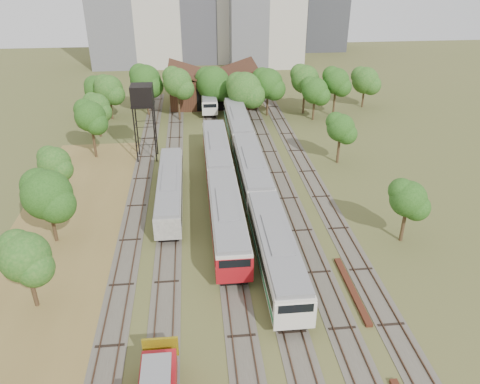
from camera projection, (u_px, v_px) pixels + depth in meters
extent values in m
plane|color=#475123|center=(260.00, 300.00, 39.96)|extent=(240.00, 240.00, 0.00)
cube|color=brown|center=(65.00, 258.00, 45.37)|extent=(14.00, 60.00, 0.04)
cube|color=#4C473D|center=(142.00, 179.00, 60.91)|extent=(2.60, 80.00, 0.06)
cube|color=#472D1E|center=(136.00, 178.00, 60.80)|extent=(0.08, 80.00, 0.14)
cube|color=#472D1E|center=(147.00, 178.00, 60.93)|extent=(0.08, 80.00, 0.14)
cube|color=#4C473D|center=(173.00, 177.00, 61.27)|extent=(2.60, 80.00, 0.06)
cube|color=#472D1E|center=(167.00, 177.00, 61.16)|extent=(0.08, 80.00, 0.14)
cube|color=#472D1E|center=(178.00, 176.00, 61.29)|extent=(0.08, 80.00, 0.14)
cube|color=#4C473D|center=(218.00, 175.00, 61.81)|extent=(2.60, 80.00, 0.06)
cube|color=#472D1E|center=(213.00, 175.00, 61.71)|extent=(0.08, 80.00, 0.14)
cube|color=#472D1E|center=(224.00, 174.00, 61.84)|extent=(0.08, 80.00, 0.14)
cube|color=#4C473D|center=(248.00, 174.00, 62.18)|extent=(2.60, 80.00, 0.06)
cube|color=#472D1E|center=(243.00, 174.00, 62.07)|extent=(0.08, 80.00, 0.14)
cube|color=#472D1E|center=(254.00, 173.00, 62.20)|extent=(0.08, 80.00, 0.14)
cube|color=#4C473D|center=(278.00, 173.00, 62.54)|extent=(2.60, 80.00, 0.06)
cube|color=#472D1E|center=(273.00, 172.00, 62.44)|extent=(0.08, 80.00, 0.14)
cube|color=#472D1E|center=(283.00, 172.00, 62.57)|extent=(0.08, 80.00, 0.14)
cube|color=#4C473D|center=(307.00, 171.00, 62.91)|extent=(2.60, 80.00, 0.06)
cube|color=#472D1E|center=(302.00, 171.00, 62.80)|extent=(0.08, 80.00, 0.14)
cube|color=#472D1E|center=(313.00, 171.00, 62.93)|extent=(0.08, 80.00, 0.14)
cube|color=black|center=(227.00, 234.00, 48.29)|extent=(2.44, 15.64, 0.89)
cube|color=beige|center=(227.00, 219.00, 47.44)|extent=(3.21, 17.00, 2.77)
cube|color=black|center=(227.00, 216.00, 47.29)|extent=(3.27, 15.64, 0.94)
cube|color=slate|center=(227.00, 205.00, 46.71)|extent=(2.95, 16.66, 0.40)
cube|color=maroon|center=(227.00, 226.00, 47.80)|extent=(3.27, 16.66, 0.50)
cube|color=maroon|center=(235.00, 271.00, 40.05)|extent=(3.25, 0.25, 2.49)
cube|color=black|center=(217.00, 165.00, 63.72)|extent=(2.44, 15.64, 0.89)
cube|color=beige|center=(217.00, 153.00, 62.88)|extent=(3.21, 17.00, 2.77)
cube|color=black|center=(217.00, 150.00, 62.72)|extent=(3.27, 15.64, 0.94)
cube|color=slate|center=(217.00, 142.00, 62.15)|extent=(2.95, 16.66, 0.40)
cube|color=maroon|center=(217.00, 158.00, 63.24)|extent=(3.27, 16.66, 0.50)
cube|color=black|center=(275.00, 267.00, 43.36)|extent=(2.42, 15.64, 0.88)
cube|color=beige|center=(276.00, 251.00, 42.52)|extent=(3.19, 17.00, 2.75)
cube|color=black|center=(276.00, 248.00, 42.36)|extent=(3.25, 15.64, 0.94)
cube|color=slate|center=(277.00, 236.00, 41.79)|extent=(2.94, 16.66, 0.40)
cube|color=#196736|center=(276.00, 258.00, 42.87)|extent=(3.25, 16.66, 0.50)
cube|color=beige|center=(295.00, 316.00, 35.13)|extent=(3.23, 0.25, 2.48)
cube|color=black|center=(252.00, 183.00, 58.79)|extent=(2.42, 15.64, 0.88)
cube|color=beige|center=(252.00, 170.00, 57.95)|extent=(3.19, 17.00, 2.75)
cube|color=black|center=(252.00, 168.00, 57.80)|extent=(3.25, 15.64, 0.94)
cube|color=slate|center=(252.00, 159.00, 57.22)|extent=(2.94, 16.66, 0.40)
cube|color=#196736|center=(252.00, 176.00, 58.31)|extent=(3.25, 16.66, 0.50)
cube|color=black|center=(238.00, 134.00, 74.23)|extent=(2.42, 15.64, 0.88)
cube|color=beige|center=(238.00, 124.00, 73.39)|extent=(3.19, 17.00, 2.75)
cube|color=black|center=(238.00, 122.00, 73.24)|extent=(3.25, 15.64, 0.94)
cube|color=slate|center=(238.00, 114.00, 72.66)|extent=(2.94, 16.66, 0.40)
cube|color=#196736|center=(238.00, 128.00, 73.74)|extent=(3.25, 16.66, 0.50)
cube|color=black|center=(208.00, 104.00, 89.00)|extent=(2.04, 14.72, 0.74)
cube|color=beige|center=(208.00, 96.00, 88.29)|extent=(2.69, 16.00, 2.32)
cube|color=black|center=(208.00, 95.00, 88.16)|extent=(2.75, 14.72, 0.79)
cube|color=slate|center=(208.00, 89.00, 87.68)|extent=(2.48, 15.68, 0.33)
cube|color=#196736|center=(208.00, 100.00, 88.59)|extent=(2.75, 15.68, 0.42)
cube|color=beige|center=(210.00, 110.00, 81.33)|extent=(2.73, 0.25, 2.09)
cube|color=maroon|center=(158.00, 383.00, 30.40)|extent=(2.35, 4.40, 1.41)
cube|color=gold|center=(161.00, 347.00, 33.20)|extent=(2.53, 0.20, 1.69)
cube|color=slate|center=(155.00, 376.00, 28.98)|extent=(1.88, 3.60, 0.19)
cube|color=black|center=(171.00, 201.00, 54.86)|extent=(2.08, 16.56, 0.76)
cube|color=gray|center=(170.00, 189.00, 54.14)|extent=(2.74, 18.00, 2.37)
cube|color=black|center=(170.00, 187.00, 54.01)|extent=(2.80, 16.56, 0.80)
cube|color=slate|center=(169.00, 178.00, 53.51)|extent=(2.53, 17.64, 0.34)
cylinder|color=black|center=(135.00, 136.00, 63.94)|extent=(0.19, 0.19, 7.75)
cylinder|color=black|center=(155.00, 135.00, 64.18)|extent=(0.19, 0.19, 7.75)
cylinder|color=black|center=(137.00, 130.00, 66.25)|extent=(0.19, 0.19, 7.75)
cylinder|color=black|center=(156.00, 129.00, 66.49)|extent=(0.19, 0.19, 7.75)
cube|color=black|center=(143.00, 105.00, 63.38)|extent=(3.05, 3.05, 0.20)
cube|color=black|center=(142.00, 95.00, 62.73)|extent=(2.90, 2.90, 2.61)
cube|color=#4E2416|center=(352.00, 289.00, 40.93)|extent=(0.56, 9.00, 0.29)
cube|color=#381E14|center=(213.00, 89.00, 89.75)|extent=(16.00, 11.00, 5.50)
cube|color=#381E14|center=(191.00, 72.00, 87.84)|extent=(8.45, 11.55, 2.96)
cube|color=#381E14|center=(233.00, 71.00, 88.57)|extent=(8.45, 11.55, 2.96)
cube|color=black|center=(214.00, 100.00, 85.20)|extent=(6.40, 0.15, 4.12)
cylinder|color=#382616|center=(33.00, 287.00, 38.44)|extent=(0.36, 0.36, 3.88)
sphere|color=#1A4512|center=(25.00, 257.00, 37.06)|extent=(4.06, 4.06, 4.06)
cylinder|color=#382616|center=(53.00, 223.00, 47.06)|extent=(0.36, 0.36, 4.21)
sphere|color=#1A4512|center=(47.00, 195.00, 45.55)|extent=(4.91, 4.91, 4.91)
cylinder|color=#382616|center=(58.00, 183.00, 56.10)|extent=(0.36, 0.36, 3.37)
sphere|color=#1A4512|center=(54.00, 163.00, 54.90)|extent=(3.84, 3.84, 3.84)
cylinder|color=#382616|center=(94.00, 141.00, 66.25)|extent=(0.36, 0.36, 4.78)
sphere|color=#1A4512|center=(90.00, 116.00, 64.54)|extent=(4.25, 4.25, 4.25)
cylinder|color=#382616|center=(99.00, 125.00, 73.84)|extent=(0.36, 0.36, 3.82)
sphere|color=#1A4512|center=(97.00, 107.00, 72.48)|extent=(4.15, 4.15, 4.15)
cylinder|color=#382616|center=(101.00, 105.00, 84.03)|extent=(0.36, 0.36, 3.47)
sphere|color=#1A4512|center=(99.00, 90.00, 82.79)|extent=(5.08, 5.08, 5.08)
cylinder|color=#382616|center=(111.00, 108.00, 81.39)|extent=(0.36, 0.36, 4.16)
sphere|color=#1A4512|center=(109.00, 89.00, 79.90)|extent=(4.81, 4.81, 4.81)
cylinder|color=#382616|center=(148.00, 102.00, 83.25)|extent=(0.36, 0.36, 4.93)
sphere|color=#1A4512|center=(146.00, 80.00, 81.49)|extent=(5.35, 5.35, 5.35)
cylinder|color=#382616|center=(179.00, 105.00, 80.80)|extent=(0.36, 0.36, 5.16)
sphere|color=#1A4512|center=(178.00, 82.00, 78.95)|extent=(4.84, 4.84, 4.84)
cylinder|color=#382616|center=(214.00, 100.00, 85.55)|extent=(0.36, 0.36, 4.00)
sphere|color=#1A4512|center=(213.00, 84.00, 84.12)|extent=(6.12, 6.12, 6.12)
cylinder|color=#382616|center=(244.00, 108.00, 80.84)|extent=(0.36, 0.36, 4.23)
sphere|color=#1A4512|center=(245.00, 90.00, 79.33)|extent=(5.94, 5.94, 5.94)
cylinder|color=#382616|center=(267.00, 103.00, 83.11)|extent=(0.36, 0.36, 4.53)
sphere|color=#1A4512|center=(268.00, 84.00, 81.49)|extent=(5.26, 5.26, 5.26)
cylinder|color=#382616|center=(304.00, 100.00, 84.20)|extent=(0.36, 0.36, 4.85)
sphere|color=#1A4512|center=(305.00, 79.00, 82.46)|extent=(4.94, 4.94, 4.94)
cylinder|color=#382616|center=(334.00, 103.00, 82.71)|extent=(0.36, 0.36, 4.94)
sphere|color=#1A4512|center=(336.00, 81.00, 80.94)|extent=(4.50, 4.50, 4.50)
cylinder|color=#382616|center=(363.00, 97.00, 87.71)|extent=(0.36, 0.36, 3.98)
sphere|color=#1A4512|center=(365.00, 80.00, 86.29)|extent=(4.87, 4.87, 4.87)
cylinder|color=#382616|center=(403.00, 224.00, 47.23)|extent=(0.36, 0.36, 3.81)
sphere|color=#1A4512|center=(408.00, 199.00, 45.87)|extent=(3.63, 3.63, 3.63)
cylinder|color=#382616|center=(338.00, 149.00, 64.65)|extent=(0.36, 0.36, 4.04)
sphere|color=#1A4512|center=(341.00, 128.00, 63.21)|extent=(3.78, 3.78, 3.78)
cylinder|color=#382616|center=(314.00, 108.00, 81.11)|extent=(0.36, 0.36, 4.05)
sphere|color=#1A4512|center=(315.00, 91.00, 79.66)|extent=(4.47, 4.47, 4.47)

